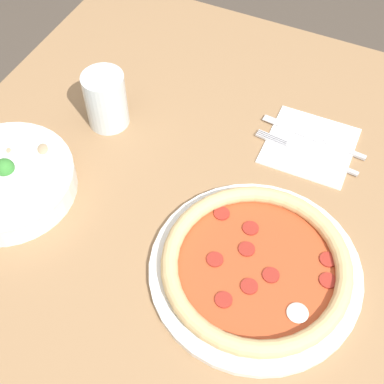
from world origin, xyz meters
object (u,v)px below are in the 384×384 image
object	(u,v)px
pizza	(256,267)
fork	(307,153)
knife	(318,139)
glass	(106,100)
bowl	(6,180)

from	to	relation	value
pizza	fork	distance (m)	0.26
knife	glass	size ratio (longest dim) A/B	1.85
bowl	glass	size ratio (longest dim) A/B	2.13
knife	glass	xyz separation A→B (m)	(-0.12, 0.37, 0.05)
pizza	knife	xyz separation A→B (m)	(0.30, -0.01, -0.01)
pizza	bowl	distance (m)	0.44
pizza	knife	distance (m)	0.30
bowl	fork	bearing A→B (deg)	-56.29
fork	pizza	bearing A→B (deg)	95.47
bowl	glass	bearing A→B (deg)	-18.20
bowl	knife	distance (m)	0.56
bowl	knife	size ratio (longest dim) A/B	1.15
bowl	fork	xyz separation A→B (m)	(0.29, -0.44, -0.02)
fork	glass	xyz separation A→B (m)	(-0.08, 0.37, 0.05)
pizza	glass	bearing A→B (deg)	63.25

